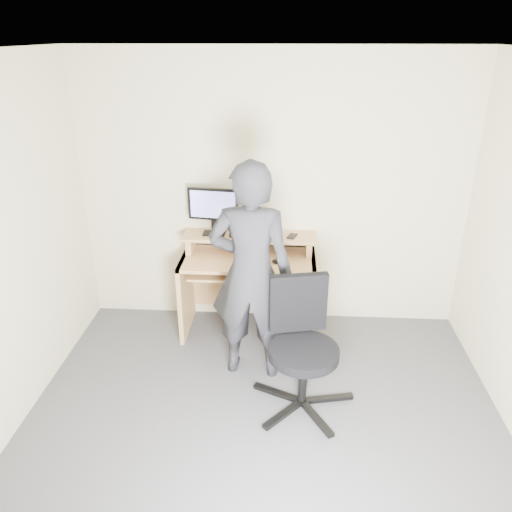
# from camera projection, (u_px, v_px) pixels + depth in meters

# --- Properties ---
(ground) EXTENTS (3.50, 3.50, 0.00)m
(ground) POSITION_uv_depth(u_px,v_px,m) (261.00, 445.00, 3.42)
(ground) COLOR #49494E
(ground) RESTS_ON ground
(back_wall) EXTENTS (3.50, 0.02, 2.50)m
(back_wall) POSITION_uv_depth(u_px,v_px,m) (272.00, 194.00, 4.50)
(back_wall) COLOR beige
(back_wall) RESTS_ON ground
(ceiling) EXTENTS (3.50, 3.50, 0.02)m
(ceiling) POSITION_uv_depth(u_px,v_px,m) (264.00, 52.00, 2.39)
(ceiling) COLOR white
(ceiling) RESTS_ON back_wall
(desk) EXTENTS (1.20, 0.60, 0.91)m
(desk) POSITION_uv_depth(u_px,v_px,m) (249.00, 274.00, 4.60)
(desk) COLOR tan
(desk) RESTS_ON ground
(monitor) EXTENTS (0.45, 0.13, 0.43)m
(monitor) POSITION_uv_depth(u_px,v_px,m) (213.00, 207.00, 4.42)
(monitor) COLOR black
(monitor) RESTS_ON desk
(external_drive) EXTENTS (0.09, 0.14, 0.20)m
(external_drive) POSITION_uv_depth(u_px,v_px,m) (252.00, 225.00, 4.47)
(external_drive) COLOR black
(external_drive) RESTS_ON desk
(travel_mug) EXTENTS (0.10, 0.10, 0.19)m
(travel_mug) POSITION_uv_depth(u_px,v_px,m) (252.00, 224.00, 4.50)
(travel_mug) COLOR silver
(travel_mug) RESTS_ON desk
(smartphone) EXTENTS (0.11, 0.14, 0.01)m
(smartphone) POSITION_uv_depth(u_px,v_px,m) (292.00, 236.00, 4.47)
(smartphone) COLOR black
(smartphone) RESTS_ON desk
(charger) EXTENTS (0.05, 0.05, 0.03)m
(charger) POSITION_uv_depth(u_px,v_px,m) (232.00, 235.00, 4.46)
(charger) COLOR black
(charger) RESTS_ON desk
(headphones) EXTENTS (0.19, 0.19, 0.06)m
(headphones) POSITION_uv_depth(u_px,v_px,m) (224.00, 230.00, 4.60)
(headphones) COLOR silver
(headphones) RESTS_ON desk
(keyboard) EXTENTS (0.49, 0.26, 0.03)m
(keyboard) POSITION_uv_depth(u_px,v_px,m) (234.00, 270.00, 4.40)
(keyboard) COLOR black
(keyboard) RESTS_ON desk
(mouse) EXTENTS (0.11, 0.09, 0.04)m
(mouse) POSITION_uv_depth(u_px,v_px,m) (277.00, 261.00, 4.33)
(mouse) COLOR black
(mouse) RESTS_ON desk
(office_chair) EXTENTS (0.77, 0.76, 0.97)m
(office_chair) POSITION_uv_depth(u_px,v_px,m) (302.00, 341.00, 3.64)
(office_chair) COLOR black
(office_chair) RESTS_ON ground
(person) EXTENTS (0.68, 0.47, 1.79)m
(person) POSITION_uv_depth(u_px,v_px,m) (251.00, 273.00, 3.84)
(person) COLOR black
(person) RESTS_ON ground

